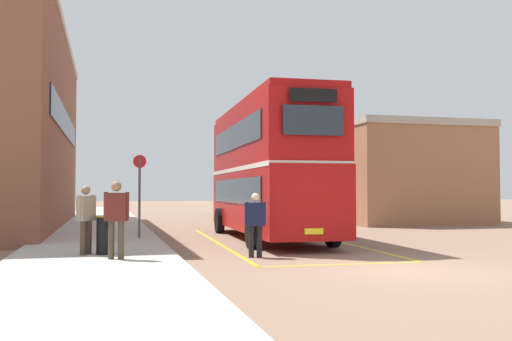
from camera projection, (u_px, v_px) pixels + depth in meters
name	position (u px, v px, depth m)	size (l,w,h in m)	color
ground_plane	(247.00, 228.00, 26.10)	(135.60, 135.60, 0.00)	#846651
sidewalk_left	(100.00, 226.00, 26.78)	(4.00, 57.60, 0.14)	#B2ADA3
brick_building_left	(4.00, 127.00, 25.93)	(5.42, 20.20, 9.14)	brown
depot_building_right	(365.00, 175.00, 34.98)	(7.30, 15.64, 5.25)	#9E6647
double_decker_bus	(268.00, 168.00, 20.33)	(3.07, 10.39, 4.75)	black
single_deck_bus	(254.00, 192.00, 38.23)	(2.86, 8.32, 3.02)	black
pedestrian_boarding	(255.00, 220.00, 14.71)	(0.56, 0.24, 1.65)	black
pedestrian_waiting_near	(86.00, 215.00, 14.17)	(0.47, 0.51, 1.70)	#473828
pedestrian_waiting_far	(116.00, 213.00, 13.18)	(0.57, 0.37, 1.79)	#473828
litter_bin	(105.00, 235.00, 14.19)	(0.45, 0.45, 0.96)	black
bus_stop_sign	(140.00, 188.00, 19.21)	(0.44, 0.13, 2.77)	#4C4C51
bay_marking_yellow	(284.00, 244.00, 18.39)	(4.62, 12.46, 0.01)	gold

